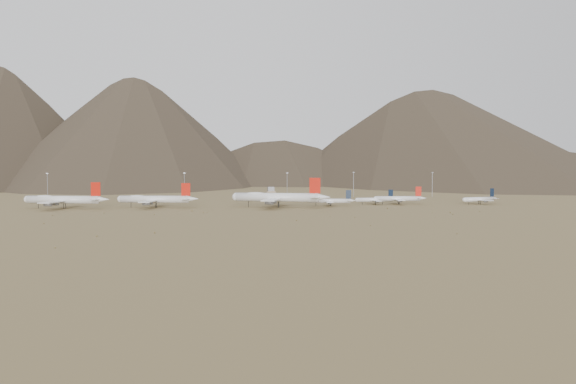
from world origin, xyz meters
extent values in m
plane|color=olive|center=(0.00, 0.00, 0.00)|extent=(3000.00, 3000.00, 0.00)
cylinder|color=white|center=(-141.04, 36.53, 6.83)|extent=(55.56, 21.19, 5.80)
sphere|color=white|center=(-168.02, 44.34, 6.83)|extent=(5.69, 5.69, 5.69)
cone|color=white|center=(-110.83, 27.79, 7.27)|extent=(11.16, 7.83, 5.22)
cube|color=white|center=(-142.12, 36.85, 5.96)|extent=(22.94, 51.95, 0.73)
cube|color=white|center=(-115.15, 29.04, 7.41)|extent=(10.29, 20.20, 0.35)
cube|color=red|center=(-116.22, 29.35, 14.88)|extent=(7.16, 2.53, 10.30)
cylinder|color=black|center=(-159.92, 42.00, 1.97)|extent=(0.37, 0.37, 3.93)
cylinder|color=black|center=(-139.56, 37.62, 1.97)|extent=(0.47, 0.47, 3.93)
cylinder|color=black|center=(-140.37, 34.83, 1.97)|extent=(0.47, 0.47, 3.93)
ellipsoid|color=white|center=(-155.07, 40.59, 8.43)|extent=(18.47, 9.18, 3.48)
cylinder|color=slate|center=(-139.26, 46.74, 4.53)|extent=(6.12, 4.07, 2.61)
cylinder|color=slate|center=(-144.98, 26.96, 4.53)|extent=(6.12, 4.07, 2.61)
cylinder|color=slate|center=(-136.68, 55.64, 4.53)|extent=(6.12, 4.07, 2.61)
cylinder|color=slate|center=(-147.56, 18.05, 4.53)|extent=(6.12, 4.07, 2.61)
cylinder|color=white|center=(-73.62, 35.46, 6.48)|extent=(53.09, 17.57, 5.50)
sphere|color=white|center=(-99.53, 41.57, 6.48)|extent=(5.39, 5.39, 5.39)
cone|color=white|center=(-44.59, 28.62, 6.89)|extent=(10.47, 7.02, 4.95)
cube|color=white|center=(-74.65, 35.70, 5.65)|extent=(19.49, 49.47, 0.69)
cube|color=white|center=(-48.74, 29.60, 7.03)|extent=(8.92, 19.15, 0.33)
cube|color=red|center=(-49.77, 29.84, 14.11)|extent=(6.85, 2.07, 9.76)
cylinder|color=black|center=(-91.76, 39.74, 1.86)|extent=(0.36, 0.36, 3.73)
cylinder|color=black|center=(-72.26, 36.55, 1.86)|extent=(0.44, 0.44, 3.73)
cylinder|color=black|center=(-72.90, 33.88, 1.86)|extent=(0.44, 0.44, 3.73)
ellipsoid|color=white|center=(-87.09, 38.64, 7.99)|extent=(17.53, 7.93, 3.30)
cylinder|color=slate|center=(-72.41, 45.21, 4.29)|extent=(5.75, 3.63, 2.48)
cylinder|color=slate|center=(-76.89, 26.20, 4.29)|extent=(5.75, 3.63, 2.48)
cylinder|color=slate|center=(-70.40, 53.76, 4.29)|extent=(5.75, 3.63, 2.48)
cylinder|color=slate|center=(-78.91, 17.65, 4.29)|extent=(5.75, 3.63, 2.48)
cylinder|color=white|center=(19.80, 20.61, 7.88)|extent=(63.24, 28.27, 6.70)
sphere|color=white|center=(-10.68, 31.59, 7.88)|extent=(6.56, 6.56, 6.56)
cone|color=white|center=(53.95, 8.30, 8.39)|extent=(13.02, 9.62, 6.03)
cube|color=white|center=(18.58, 21.05, 6.88)|extent=(29.89, 59.41, 0.84)
cube|color=white|center=(49.07, 10.06, 8.55)|extent=(13.14, 23.22, 0.40)
cube|color=red|center=(47.85, 10.50, 17.17)|extent=(8.13, 3.42, 11.88)
cylinder|color=black|center=(-1.54, 28.30, 2.27)|extent=(0.43, 0.43, 4.54)
cylinder|color=black|center=(21.59, 21.74, 2.27)|extent=(0.54, 0.54, 4.54)
cylinder|color=black|center=(20.46, 18.59, 2.27)|extent=(0.54, 0.54, 4.54)
ellipsoid|color=white|center=(3.95, 26.32, 9.73)|extent=(21.21, 11.76, 4.02)
cylinder|color=slate|center=(22.61, 32.22, 5.22)|extent=(7.12, 5.03, 3.01)
cylinder|color=slate|center=(14.56, 9.87, 5.22)|extent=(7.12, 5.03, 3.01)
cylinder|color=slate|center=(26.24, 42.28, 5.22)|extent=(7.12, 5.03, 3.01)
cylinder|color=slate|center=(10.93, -0.19, 5.22)|extent=(7.12, 5.03, 3.01)
cylinder|color=white|center=(64.20, 27.60, 4.16)|extent=(32.41, 9.75, 3.51)
sphere|color=white|center=(48.34, 30.76, 4.16)|extent=(3.44, 3.44, 3.44)
cone|color=white|center=(81.97, 24.07, 4.42)|extent=(6.33, 4.23, 3.16)
cube|color=white|center=(63.57, 27.73, 3.63)|extent=(10.48, 28.20, 0.44)
cube|color=white|center=(79.43, 24.58, 4.51)|extent=(4.91, 10.90, 0.21)
cube|color=black|center=(78.79, 24.70, 9.38)|extent=(4.19, 1.13, 6.93)
cylinder|color=black|center=(53.10, 29.81, 1.20)|extent=(0.37, 0.37, 2.40)
cylinder|color=black|center=(65.01, 28.34, 1.20)|extent=(0.46, 0.46, 2.40)
cylinder|color=black|center=(64.67, 26.62, 1.20)|extent=(0.46, 0.46, 2.40)
cylinder|color=slate|center=(65.08, 35.34, 2.76)|extent=(3.48, 2.18, 1.58)
cylinder|color=slate|center=(62.05, 20.12, 2.76)|extent=(3.48, 2.18, 1.58)
cylinder|color=white|center=(105.52, 38.44, 3.97)|extent=(30.92, 3.90, 3.35)
sphere|color=white|center=(90.10, 38.16, 3.97)|extent=(3.28, 3.28, 3.28)
cone|color=white|center=(122.80, 38.74, 4.22)|extent=(5.61, 3.11, 3.02)
cube|color=white|center=(104.91, 38.43, 3.47)|extent=(5.41, 26.54, 0.42)
cube|color=white|center=(120.34, 38.70, 4.30)|extent=(2.96, 10.10, 0.20)
cube|color=black|center=(119.72, 38.69, 8.95)|extent=(4.02, 0.37, 6.61)
cylinder|color=black|center=(94.72, 38.24, 1.15)|extent=(0.35, 0.35, 2.29)
cylinder|color=black|center=(106.13, 39.28, 1.15)|extent=(0.44, 0.44, 2.29)
cylinder|color=black|center=(106.16, 37.61, 1.15)|extent=(0.44, 0.44, 2.29)
cylinder|color=slate|center=(104.78, 45.83, 2.64)|extent=(3.11, 1.56, 1.51)
cylinder|color=slate|center=(105.04, 31.02, 2.64)|extent=(3.11, 1.56, 1.51)
cylinder|color=white|center=(125.30, 36.22, 4.80)|extent=(37.53, 9.36, 4.05)
sphere|color=white|center=(106.82, 38.90, 4.80)|extent=(3.97, 3.97, 3.97)
cone|color=white|center=(145.99, 33.22, 5.10)|extent=(7.17, 4.57, 3.65)
cube|color=white|center=(124.56, 36.33, 4.19)|extent=(10.50, 32.52, 0.51)
cube|color=white|center=(143.03, 33.65, 5.20)|extent=(5.07, 12.52, 0.24)
cube|color=red|center=(142.29, 33.76, 10.83)|extent=(4.86, 1.06, 8.00)
cylinder|color=black|center=(112.37, 38.10, 1.39)|extent=(0.43, 0.43, 2.77)
cylinder|color=black|center=(126.18, 37.12, 1.39)|extent=(0.53, 0.53, 2.77)
cylinder|color=black|center=(125.89, 35.11, 1.39)|extent=(0.53, 0.53, 2.77)
cylinder|color=slate|center=(125.84, 45.20, 3.19)|extent=(3.96, 2.34, 1.82)
cylinder|color=slate|center=(123.27, 27.46, 3.19)|extent=(3.96, 2.34, 1.82)
cylinder|color=white|center=(192.61, 24.94, 4.22)|extent=(32.44, 13.08, 3.57)
sphere|color=white|center=(176.91, 20.10, 4.22)|extent=(3.50, 3.50, 3.50)
cone|color=white|center=(210.19, 30.35, 4.49)|extent=(6.60, 4.81, 3.21)
cube|color=white|center=(191.98, 24.74, 3.69)|extent=(13.31, 28.46, 0.45)
cube|color=white|center=(207.67, 29.58, 4.58)|extent=(5.98, 11.10, 0.21)
cube|color=black|center=(207.05, 29.39, 9.53)|extent=(4.18, 1.56, 7.04)
cylinder|color=black|center=(181.62, 21.55, 1.22)|extent=(0.38, 0.38, 2.44)
cylinder|color=black|center=(192.97, 25.98, 1.22)|extent=(0.47, 0.47, 2.44)
cylinder|color=black|center=(193.50, 24.28, 1.22)|extent=(0.47, 0.47, 2.44)
cylinder|color=slate|center=(189.66, 32.28, 2.81)|extent=(3.61, 2.50, 1.60)
cylinder|color=slate|center=(194.30, 17.21, 2.81)|extent=(3.61, 2.50, 1.60)
cube|color=tan|center=(30.00, 120.00, 4.00)|extent=(8.00, 8.00, 8.00)
cube|color=slate|center=(30.00, 120.00, 10.00)|extent=(6.00, 6.00, 4.00)
cylinder|color=gray|center=(-172.50, 126.07, 12.50)|extent=(0.50, 0.50, 25.00)
cube|color=gray|center=(-172.50, 126.07, 25.30)|extent=(2.00, 0.60, 0.80)
cylinder|color=gray|center=(-51.19, 131.03, 12.50)|extent=(0.50, 0.50, 25.00)
cube|color=gray|center=(-51.19, 131.03, 25.30)|extent=(2.00, 0.60, 0.80)
cylinder|color=gray|center=(44.23, 111.19, 12.50)|extent=(0.50, 0.50, 25.00)
cube|color=gray|center=(44.23, 111.19, 25.30)|extent=(2.00, 0.60, 0.80)
cylinder|color=gray|center=(119.54, 144.80, 12.50)|extent=(0.50, 0.50, 25.00)
cube|color=gray|center=(119.54, 144.80, 25.30)|extent=(2.00, 0.60, 0.80)
cylinder|color=gray|center=(198.21, 128.48, 12.50)|extent=(0.50, 0.50, 25.00)
cube|color=gray|center=(198.21, 128.48, 25.30)|extent=(2.00, 0.60, 0.80)
ellipsoid|color=brown|center=(14.59, -85.40, 0.35)|extent=(0.93, 0.93, 0.71)
ellipsoid|color=brown|center=(-70.21, -30.46, 0.31)|extent=(0.79, 0.79, 0.62)
ellipsoid|color=brown|center=(-45.43, -5.23, 0.44)|extent=(1.00, 1.00, 0.89)
ellipsoid|color=brown|center=(-90.12, -140.53, 0.35)|extent=(0.80, 0.80, 0.69)
ellipsoid|color=brown|center=(-128.14, -76.43, 0.30)|extent=(0.68, 0.68, 0.59)
ellipsoid|color=brown|center=(78.08, -160.62, 0.22)|extent=(0.68, 0.68, 0.44)
ellipsoid|color=brown|center=(124.99, -62.90, 0.24)|extent=(0.83, 0.83, 0.48)
ellipsoid|color=brown|center=(129.38, -50.33, 0.39)|extent=(0.91, 0.91, 0.77)
ellipsoid|color=brown|center=(-135.56, -23.01, 0.25)|extent=(0.98, 0.98, 0.49)
ellipsoid|color=brown|center=(-37.90, -21.40, 0.23)|extent=(0.91, 0.91, 0.47)
ellipsoid|color=brown|center=(103.67, -82.70, 0.16)|extent=(0.50, 0.50, 0.33)
ellipsoid|color=brown|center=(-35.54, -19.92, 0.22)|extent=(0.68, 0.68, 0.44)
ellipsoid|color=brown|center=(-64.58, -132.26, 0.37)|extent=(0.93, 0.93, 0.75)
ellipsoid|color=brown|center=(48.78, -119.29, 0.25)|extent=(0.77, 0.77, 0.51)
ellipsoid|color=brown|center=(34.26, -11.03, 0.18)|extent=(0.59, 0.59, 0.36)
ellipsoid|color=brown|center=(100.22, -6.95, 0.38)|extent=(1.00, 1.00, 0.76)
ellipsoid|color=brown|center=(-104.79, -11.02, 0.21)|extent=(0.83, 0.83, 0.42)
ellipsoid|color=brown|center=(154.45, -44.34, 0.21)|extent=(0.73, 0.73, 0.43)
ellipsoid|color=brown|center=(54.24, -72.69, 0.19)|extent=(0.75, 0.75, 0.37)
ellipsoid|color=brown|center=(40.36, -64.75, 0.17)|extent=(0.52, 0.52, 0.33)
ellipsoid|color=brown|center=(-100.80, -174.54, 0.28)|extent=(0.61, 0.61, 0.55)
ellipsoid|color=brown|center=(116.74, -49.07, 0.17)|extent=(0.62, 0.62, 0.34)
camera|label=1|loc=(-49.16, -408.83, 33.19)|focal=35.00mm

